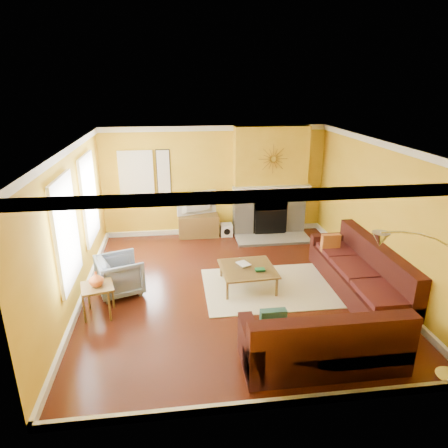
{
  "coord_description": "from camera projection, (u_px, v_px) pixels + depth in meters",
  "views": [
    {
      "loc": [
        -1.03,
        -6.63,
        3.69
      ],
      "look_at": [
        -0.11,
        0.4,
        1.15
      ],
      "focal_mm": 32.0,
      "sensor_mm": 36.0,
      "label": 1
    }
  ],
  "objects": [
    {
      "name": "wall_art",
      "position": [
        164.0,
        173.0,
        9.64
      ],
      "size": [
        0.34,
        0.04,
        1.14
      ],
      "primitive_type": "cube",
      "color": "white",
      "rests_on": "wall_back"
    },
    {
      "name": "hearth",
      "position": [
        273.0,
        239.0,
        9.81
      ],
      "size": [
        1.8,
        0.7,
        0.06
      ],
      "primitive_type": "cube",
      "color": "#9E9A95",
      "rests_on": "floor"
    },
    {
      "name": "floor",
      "position": [
        232.0,
        288.0,
        7.56
      ],
      "size": [
        5.5,
        6.0,
        0.02
      ],
      "primitive_type": "cube",
      "color": "#582112",
      "rests_on": "ground"
    },
    {
      "name": "wall_back",
      "position": [
        215.0,
        181.0,
        9.91
      ],
      "size": [
        5.5,
        0.02,
        2.7
      ],
      "primitive_type": "cube",
      "color": "yellow",
      "rests_on": "ground"
    },
    {
      "name": "coffee_table",
      "position": [
        248.0,
        277.0,
        7.55
      ],
      "size": [
        1.05,
        1.05,
        0.4
      ],
      "primitive_type": null,
      "rotation": [
        0.0,
        0.0,
        0.06
      ],
      "color": "white",
      "rests_on": "floor"
    },
    {
      "name": "vase",
      "position": [
        96.0,
        279.0,
        6.46
      ],
      "size": [
        0.3,
        0.3,
        0.25
      ],
      "primitive_type": "imported",
      "rotation": [
        0.0,
        0.0,
        0.28
      ],
      "color": "orange",
      "rests_on": "side_table"
    },
    {
      "name": "window_back",
      "position": [
        136.0,
        176.0,
        9.57
      ],
      "size": [
        0.82,
        0.06,
        1.22
      ],
      "primitive_type": "cube",
      "color": "white",
      "rests_on": "wall_back"
    },
    {
      "name": "book",
      "position": [
        239.0,
        265.0,
        7.56
      ],
      "size": [
        0.29,
        0.33,
        0.03
      ],
      "primitive_type": "imported",
      "rotation": [
        0.0,
        0.0,
        0.42
      ],
      "color": "white",
      "rests_on": "coffee_table"
    },
    {
      "name": "sunburst",
      "position": [
        273.0,
        159.0,
        9.46
      ],
      "size": [
        0.7,
        0.04,
        0.7
      ],
      "primitive_type": null,
      "color": "olive",
      "rests_on": "fireplace"
    },
    {
      "name": "wall_front",
      "position": [
        275.0,
        312.0,
        4.3
      ],
      "size": [
        5.5,
        0.02,
        2.7
      ],
      "primitive_type": "cube",
      "color": "yellow",
      "rests_on": "ground"
    },
    {
      "name": "baseboard",
      "position": [
        232.0,
        285.0,
        7.54
      ],
      "size": [
        5.5,
        6.0,
        0.12
      ],
      "primitive_type": null,
      "color": "white",
      "rests_on": "floor"
    },
    {
      "name": "wall_right",
      "position": [
        379.0,
        214.0,
        7.44
      ],
      "size": [
        0.02,
        6.0,
        2.7
      ],
      "primitive_type": "cube",
      "color": "yellow",
      "rests_on": "ground"
    },
    {
      "name": "crown_molding",
      "position": [
        234.0,
        148.0,
        6.67
      ],
      "size": [
        5.5,
        6.0,
        0.12
      ],
      "primitive_type": null,
      "color": "white",
      "rests_on": "ceiling"
    },
    {
      "name": "mantel",
      "position": [
        272.0,
        188.0,
        9.69
      ],
      "size": [
        1.92,
        0.22,
        0.08
      ],
      "primitive_type": "cube",
      "color": "white",
      "rests_on": "fireplace"
    },
    {
      "name": "ceiling",
      "position": [
        234.0,
        144.0,
        6.65
      ],
      "size": [
        5.5,
        6.0,
        0.02
      ],
      "primitive_type": "cube",
      "color": "white",
      "rests_on": "ground"
    },
    {
      "name": "arc_lamp",
      "position": [
        422.0,
        312.0,
        4.82
      ],
      "size": [
        1.35,
        0.36,
        2.12
      ],
      "primitive_type": null,
      "color": "silver",
      "rests_on": "floor"
    },
    {
      "name": "wall_left",
      "position": [
        72.0,
        228.0,
        6.77
      ],
      "size": [
        0.02,
        6.0,
        2.7
      ],
      "primitive_type": "cube",
      "color": "yellow",
      "rests_on": "ground"
    },
    {
      "name": "armchair",
      "position": [
        120.0,
        275.0,
        7.29
      ],
      "size": [
        0.98,
        0.97,
        0.71
      ],
      "primitive_type": "imported",
      "rotation": [
        0.0,
        0.0,
        1.91
      ],
      "color": "gray",
      "rests_on": "floor"
    },
    {
      "name": "window_left_near",
      "position": [
        88.0,
        198.0,
        7.94
      ],
      "size": [
        0.06,
        1.22,
        1.72
      ],
      "primitive_type": "cube",
      "color": "white",
      "rests_on": "wall_left"
    },
    {
      "name": "sectional_sofa",
      "position": [
        314.0,
        283.0,
        6.79
      ],
      "size": [
        2.95,
        3.74,
        0.9
      ],
      "primitive_type": null,
      "color": "#401714",
      "rests_on": "floor"
    },
    {
      "name": "fireplace",
      "position": [
        270.0,
        181.0,
        9.88
      ],
      "size": [
        1.8,
        0.4,
        2.7
      ],
      "primitive_type": null,
      "color": "#9E9A95",
      "rests_on": "floor"
    },
    {
      "name": "side_table",
      "position": [
        99.0,
        301.0,
        6.59
      ],
      "size": [
        0.61,
        0.61,
        0.55
      ],
      "primitive_type": null,
      "rotation": [
        0.0,
        0.0,
        0.24
      ],
      "color": "brown",
      "rests_on": "floor"
    },
    {
      "name": "subwoofer",
      "position": [
        226.0,
        230.0,
        10.09
      ],
      "size": [
        0.3,
        0.3,
        0.3
      ],
      "primitive_type": "cube",
      "color": "white",
      "rests_on": "floor"
    },
    {
      "name": "rug",
      "position": [
        268.0,
        287.0,
        7.56
      ],
      "size": [
        2.4,
        1.8,
        0.02
      ],
      "primitive_type": "cube",
      "color": "beige",
      "rests_on": "floor"
    },
    {
      "name": "tv",
      "position": [
        198.0,
        204.0,
        9.82
      ],
      "size": [
        1.02,
        0.41,
        0.59
      ],
      "primitive_type": "imported",
      "rotation": [
        0.0,
        0.0,
        3.42
      ],
      "color": "black",
      "rests_on": "media_console"
    },
    {
      "name": "window_left_far",
      "position": [
        65.0,
        232.0,
        6.16
      ],
      "size": [
        0.06,
        1.22,
        1.72
      ],
      "primitive_type": "cube",
      "color": "white",
      "rests_on": "wall_left"
    },
    {
      "name": "media_console",
      "position": [
        199.0,
        226.0,
        10.01
      ],
      "size": [
        1.0,
        0.45,
        0.55
      ],
      "primitive_type": "cube",
      "color": "brown",
      "rests_on": "floor"
    }
  ]
}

